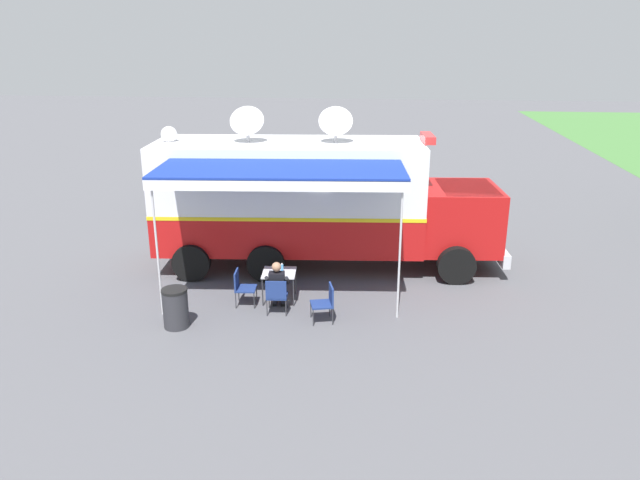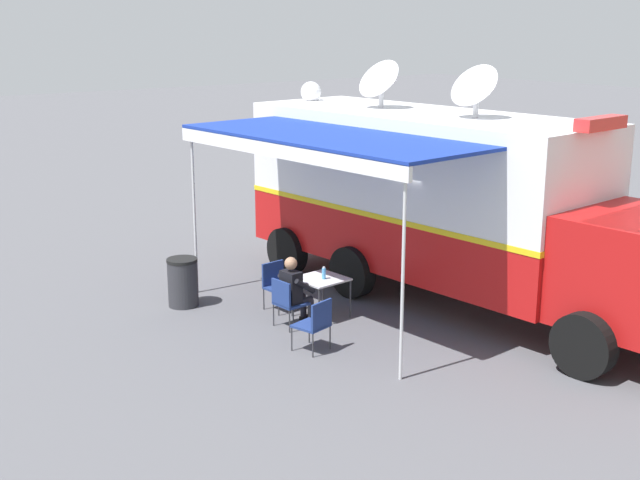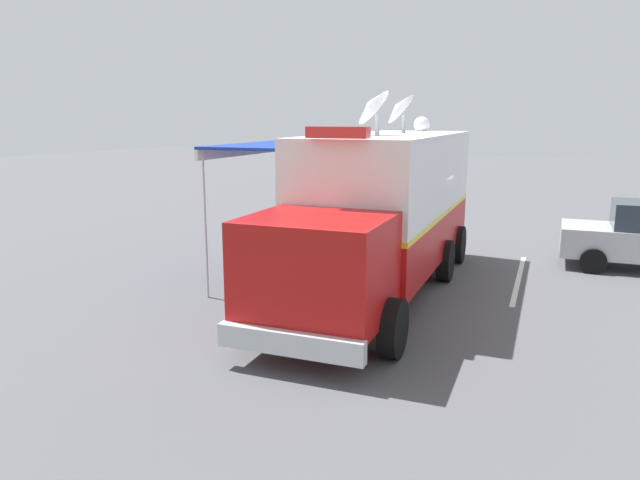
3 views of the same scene
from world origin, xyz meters
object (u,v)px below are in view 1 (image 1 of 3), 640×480
folding_chair_at_table (277,294)px  car_behind_truck (210,185)px  command_truck (316,199)px  folding_chair_beside_table (242,285)px  folding_chair_spare_by_truck (326,300)px  seated_responder (277,285)px  water_bottle (282,268)px  folding_table (279,274)px  trash_bin (176,308)px

folding_chair_at_table → car_behind_truck: car_behind_truck is taller
command_truck → car_behind_truck: 7.43m
folding_chair_beside_table → folding_chair_spare_by_truck: same height
seated_responder → folding_chair_spare_by_truck: bearing=69.7°
water_bottle → folding_chair_spare_by_truck: (1.05, 1.17, -0.32)m
water_bottle → folding_chair_at_table: 0.87m
water_bottle → seated_responder: bearing=-1.2°
water_bottle → folding_table: bearing=-87.0°
folding_chair_at_table → trash_bin: bearing=-67.4°
seated_responder → command_truck: bearing=169.3°
command_truck → car_behind_truck: bearing=-140.4°
command_truck → trash_bin: (4.15, -2.68, -1.49)m
folding_chair_spare_by_truck → trash_bin: bearing=-79.1°
folding_chair_beside_table → folding_chair_spare_by_truck: size_ratio=1.00×
folding_table → folding_chair_beside_table: size_ratio=0.99×
folding_chair_at_table → folding_chair_beside_table: same height
command_truck → folding_table: size_ratio=11.25×
folding_chair_at_table → car_behind_truck: bearing=-155.3°
command_truck → seated_responder: (3.08, -0.58, -1.30)m
folding_chair_beside_table → folding_chair_at_table: bearing=65.4°
folding_chair_beside_table → folding_table: bearing=113.8°
command_truck → water_bottle: bearing=-12.9°
folding_chair_beside_table → seated_responder: 0.95m
folding_chair_at_table → seated_responder: seated_responder is taller
folding_chair_at_table → car_behind_truck: 9.85m
car_behind_truck → folding_chair_spare_by_truck: bearing=29.9°
car_behind_truck → trash_bin: bearing=11.5°
water_bottle → folding_chair_spare_by_truck: bearing=48.1°
folding_table → folding_chair_spare_by_truck: size_ratio=0.99×
folding_chair_at_table → trash_bin: (0.88, -2.12, -0.06)m
command_truck → folding_chair_beside_table: (2.85, -1.49, -1.43)m
folding_table → folding_chair_beside_table: bearing=-66.2°
command_truck → folding_chair_spare_by_truck: (3.52, 0.61, -1.43)m
trash_bin → car_behind_truck: (-9.82, -2.00, 0.42)m
water_bottle → folding_chair_spare_by_truck: 1.61m
folding_table → trash_bin: bearing=-50.5°
folding_chair_at_table → folding_chair_spare_by_truck: bearing=78.0°
folding_chair_at_table → folding_chair_beside_table: bearing=-114.6°
folding_table → car_behind_truck: bearing=-153.6°
car_behind_truck → folding_chair_beside_table: bearing=20.5°
seated_responder → water_bottle: bearing=178.8°
folding_chair_spare_by_truck → trash_bin: size_ratio=0.96×
folding_table → folding_chair_spare_by_truck: 1.64m
command_truck → folding_chair_at_table: 3.62m
folding_chair_beside_table → seated_responder: size_ratio=0.70×
folding_table → seated_responder: (0.61, 0.06, -0.02)m
folding_table → folding_chair_at_table: 0.82m
folding_chair_spare_by_truck → folding_chair_beside_table: bearing=-107.8°
command_truck → car_behind_truck: (-5.67, -4.68, -1.07)m
folding_chair_at_table → seated_responder: (-0.19, -0.01, 0.14)m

